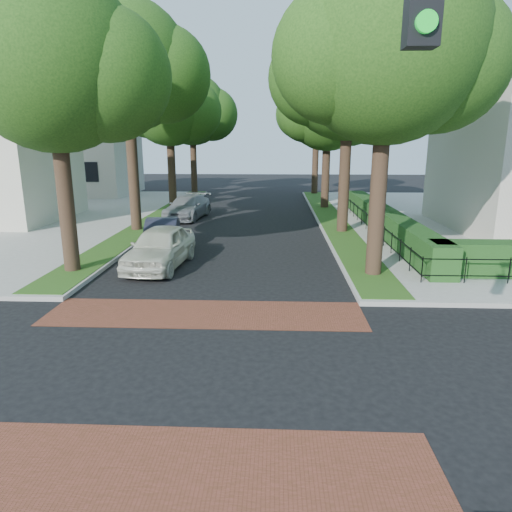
{
  "coord_description": "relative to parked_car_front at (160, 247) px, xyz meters",
  "views": [
    {
      "loc": [
        1.97,
        -8.91,
        4.77
      ],
      "look_at": [
        1.43,
        3.66,
        1.6
      ],
      "focal_mm": 32.0,
      "sensor_mm": 36.0,
      "label": 1
    }
  ],
  "objects": [
    {
      "name": "tree_left_near",
      "position": [
        -2.91,
        -0.89,
        6.47
      ],
      "size": [
        7.5,
        6.45,
        10.2
      ],
      "color": "black",
      "rests_on": "sidewalk_nw"
    },
    {
      "name": "grass_strip_nw",
      "position": [
        -2.91,
        10.98,
        -0.64
      ],
      "size": [
        1.6,
        29.8,
        0.02
      ],
      "primitive_type": "cube",
      "color": "#264B15",
      "rests_on": "sidewalk_nw"
    },
    {
      "name": "tree_right_near",
      "position": [
        8.09,
        -0.88,
        6.83
      ],
      "size": [
        7.75,
        6.67,
        10.66
      ],
      "color": "black",
      "rests_on": "sidewalk_ne"
    },
    {
      "name": "house_left_far",
      "position": [
        -13.01,
        23.88,
        4.24
      ],
      "size": [
        10.0,
        9.0,
        10.14
      ],
      "color": "beige",
      "rests_on": "sidewalk_nw"
    },
    {
      "name": "parked_car_rear",
      "position": [
        -1.11,
        11.56,
        -0.07
      ],
      "size": [
        2.71,
        5.23,
        1.45
      ],
      "primitive_type": "imported",
      "rotation": [
        0.0,
        0.0,
        -0.14
      ],
      "color": "gray",
      "rests_on": "ground"
    },
    {
      "name": "ground",
      "position": [
        2.49,
        -8.12,
        -0.8
      ],
      "size": [
        120.0,
        120.0,
        0.0
      ],
      "primitive_type": "plane",
      "color": "black",
      "rests_on": "ground"
    },
    {
      "name": "tree_left_mid",
      "position": [
        -2.91,
        7.13,
        7.55
      ],
      "size": [
        8.0,
        6.88,
        11.48
      ],
      "color": "black",
      "rests_on": "sidewalk_nw"
    },
    {
      "name": "fence_main_road",
      "position": [
        9.39,
        6.88,
        -0.2
      ],
      "size": [
        0.06,
        18.0,
        0.9
      ],
      "primitive_type": null,
      "color": "black",
      "rests_on": "sidewalk_ne"
    },
    {
      "name": "tree_left_back",
      "position": [
        -2.91,
        25.12,
        6.61
      ],
      "size": [
        7.75,
        6.66,
        10.44
      ],
      "color": "black",
      "rests_on": "sidewalk_nw"
    },
    {
      "name": "parked_car_middle",
      "position": [
        -0.71,
        3.11,
        -0.12
      ],
      "size": [
        2.01,
        4.25,
        1.35
      ],
      "primitive_type": "imported",
      "rotation": [
        0.0,
        0.0,
        0.15
      ],
      "color": "#212332",
      "rests_on": "ground"
    },
    {
      "name": "tree_right_far",
      "position": [
        8.08,
        16.11,
        6.11
      ],
      "size": [
        7.25,
        6.23,
        9.74
      ],
      "color": "black",
      "rests_on": "sidewalk_ne"
    },
    {
      "name": "crosswalk_far",
      "position": [
        2.49,
        -4.92,
        -0.79
      ],
      "size": [
        9.0,
        2.2,
        0.01
      ],
      "primitive_type": "cube",
      "color": "brown",
      "rests_on": "ground"
    },
    {
      "name": "grass_strip_ne",
      "position": [
        7.89,
        10.98,
        -0.64
      ],
      "size": [
        1.6,
        29.8,
        0.02
      ],
      "primitive_type": "cube",
      "color": "#264B15",
      "rests_on": "sidewalk_ne"
    },
    {
      "name": "crosswalk_near",
      "position": [
        2.49,
        -11.32,
        -0.79
      ],
      "size": [
        9.0,
        2.2,
        0.01
      ],
      "primitive_type": "cube",
      "color": "brown",
      "rests_on": "ground"
    },
    {
      "name": "parked_car_front",
      "position": [
        0.0,
        0.0,
        0.0
      ],
      "size": [
        2.29,
        4.82,
        1.59
      ],
      "primitive_type": "imported",
      "rotation": [
        0.0,
        0.0,
        -0.09
      ],
      "color": "silver",
      "rests_on": "ground"
    },
    {
      "name": "tree_left_far",
      "position": [
        -2.92,
        16.1,
        6.32
      ],
      "size": [
        7.0,
        6.02,
        9.86
      ],
      "color": "black",
      "rests_on": "sidewalk_nw"
    },
    {
      "name": "tree_right_mid",
      "position": [
        8.1,
        7.13,
        7.19
      ],
      "size": [
        8.25,
        7.09,
        11.22
      ],
      "color": "black",
      "rests_on": "sidewalk_ne"
    },
    {
      "name": "hedge_main_road",
      "position": [
        10.19,
        6.88,
        -0.05
      ],
      "size": [
        1.0,
        18.0,
        1.2
      ],
      "primitive_type": "cube",
      "color": "#1C3B14",
      "rests_on": "sidewalk_ne"
    },
    {
      "name": "tree_right_back",
      "position": [
        8.09,
        25.11,
        6.47
      ],
      "size": [
        7.5,
        6.45,
        10.2
      ],
      "color": "black",
      "rests_on": "sidewalk_ne"
    }
  ]
}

